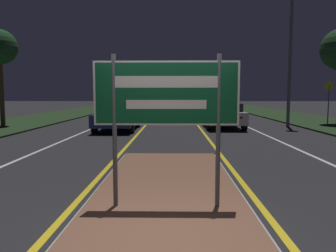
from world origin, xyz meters
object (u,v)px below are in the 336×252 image
(car_receding_3, at_px, (190,101))
(warning_sign, at_px, (329,98))
(car_receding_0, at_px, (223,115))
(car_receding_2, at_px, (221,103))
(car_approaching_1, at_px, (148,105))
(car_receding_1, at_px, (204,106))
(highway_sign, at_px, (166,100))
(car_approaching_0, at_px, (118,116))

(car_receding_3, bearing_deg, warning_sign, -76.38)
(car_receding_0, height_order, warning_sign, warning_sign)
(car_receding_3, bearing_deg, car_receding_2, -65.46)
(car_receding_0, height_order, car_approaching_1, car_approaching_1)
(car_receding_1, distance_m, car_receding_2, 9.87)
(car_receding_0, bearing_deg, car_receding_3, 90.73)
(highway_sign, bearing_deg, car_receding_3, 86.74)
(highway_sign, relative_size, car_receding_3, 0.48)
(car_receding_0, bearing_deg, car_approaching_1, 109.19)
(highway_sign, relative_size, car_receding_1, 0.49)
(car_receding_0, relative_size, warning_sign, 1.66)
(car_receding_1, bearing_deg, car_receding_0, -90.63)
(car_approaching_0, bearing_deg, warning_sign, 12.19)
(warning_sign, bearing_deg, car_approaching_0, -167.81)
(car_receding_2, bearing_deg, car_approaching_1, -139.40)
(highway_sign, relative_size, car_approaching_0, 0.51)
(car_receding_3, relative_size, warning_sign, 1.92)
(highway_sign, relative_size, warning_sign, 0.93)
(car_receding_2, height_order, warning_sign, warning_sign)
(car_receding_3, distance_m, car_approaching_0, 30.43)
(car_receding_2, xyz_separation_m, car_approaching_0, (-8.41, -22.67, -0.09))
(warning_sign, bearing_deg, car_approaching_1, 130.92)
(car_receding_0, bearing_deg, car_approaching_0, -170.11)
(car_approaching_0, distance_m, car_approaching_1, 15.72)
(car_receding_3, bearing_deg, car_approaching_0, -99.59)
(car_receding_1, relative_size, warning_sign, 1.89)
(highway_sign, relative_size, car_approaching_1, 0.55)
(car_receding_2, height_order, car_receding_3, car_receding_3)
(highway_sign, height_order, car_receding_2, highway_sign)
(car_receding_1, height_order, car_approaching_0, car_receding_1)
(car_receding_0, distance_m, car_receding_3, 29.06)
(highway_sign, xyz_separation_m, warning_sign, (9.03, 14.12, -0.16))
(car_approaching_0, height_order, warning_sign, warning_sign)
(highway_sign, distance_m, car_approaching_1, 27.42)
(car_receding_1, bearing_deg, warning_sign, -60.07)
(car_receding_2, bearing_deg, car_receding_0, -97.80)
(car_receding_3, relative_size, car_approaching_0, 1.04)
(highway_sign, bearing_deg, car_receding_2, 80.52)
(highway_sign, xyz_separation_m, car_approaching_1, (-2.40, 27.30, -0.95))
(highway_sign, distance_m, car_receding_1, 24.99)
(highway_sign, bearing_deg, car_approaching_1, 95.02)
(car_receding_0, xyz_separation_m, warning_sign, (6.29, 1.58, 0.86))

